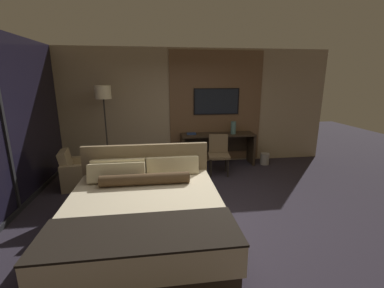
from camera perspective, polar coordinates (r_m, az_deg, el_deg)
The scene contains 12 objects.
ground_plane at distance 4.32m, azimuth 2.92°, elevation -14.69°, with size 16.00×16.00×0.00m, color #28232D.
wall_back_tv_panel at distance 6.39m, azimuth -0.40°, elevation 8.11°, with size 7.20×0.09×2.80m.
wall_left_window at distance 4.76m, azimuth -36.29°, elevation 2.22°, with size 0.06×6.00×2.80m.
bed at distance 3.64m, azimuth -10.50°, elevation -15.01°, with size 2.06×2.22×1.04m.
desk at distance 6.39m, azimuth 5.66°, elevation 0.09°, with size 1.80×0.51×0.78m.
tv at distance 6.42m, azimuth 5.46°, elevation 9.40°, with size 1.13×0.04×0.64m.
desk_chair at distance 5.78m, azimuth 5.94°, elevation -1.52°, with size 0.52×0.52×0.88m.
armchair_by_window at distance 5.63m, azimuth -23.63°, elevation -6.00°, with size 0.79×0.81×0.75m.
floor_lamp at distance 5.90m, azimuth -19.05°, elevation 9.27°, with size 0.34×0.34×1.95m.
vase_tall at distance 6.33m, azimuth 9.18°, elevation 3.61°, with size 0.13×0.13×0.30m.
book at distance 6.23m, azimuth -0.16°, elevation 2.33°, with size 0.22×0.15×0.03m.
waste_bin at distance 6.70m, azimuth 15.84°, elevation -3.18°, with size 0.22×0.22×0.28m.
Camera 1 is at (-0.73, -3.71, 2.10)m, focal length 24.00 mm.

